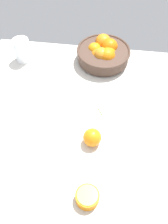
% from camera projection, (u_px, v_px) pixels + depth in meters
% --- Properties ---
extents(ground_plane, '(1.17, 1.07, 0.03)m').
position_uv_depth(ground_plane, '(92.00, 129.00, 1.07)').
color(ground_plane, silver).
extents(fruit_bowl, '(0.27, 0.27, 0.11)m').
position_uv_depth(fruit_bowl, '(104.00, 53.00, 1.28)').
color(fruit_bowl, '#473328').
rests_on(fruit_bowl, ground_plane).
extents(second_glass, '(0.08, 0.08, 0.12)m').
position_uv_depth(second_glass, '(23.00, 51.00, 1.28)').
color(second_glass, white).
rests_on(second_glass, ground_plane).
extents(cutting_board, '(0.32, 0.27, 0.02)m').
position_uv_depth(cutting_board, '(81.00, 220.00, 0.82)').
color(cutting_board, beige).
rests_on(cutting_board, ground_plane).
extents(orange_half_0, '(0.08, 0.08, 0.04)m').
position_uv_depth(orange_half_0, '(87.00, 197.00, 0.84)').
color(orange_half_0, orange).
rests_on(orange_half_0, cutting_board).
extents(loose_orange_1, '(0.07, 0.07, 0.07)m').
position_uv_depth(loose_orange_1, '(92.00, 137.00, 0.98)').
color(loose_orange_1, orange).
rests_on(loose_orange_1, ground_plane).
extents(herb_sprig_1, '(0.03, 0.05, 0.01)m').
position_uv_depth(herb_sprig_1, '(100.00, 112.00, 1.10)').
color(herb_sprig_1, '#488030').
rests_on(herb_sprig_1, ground_plane).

